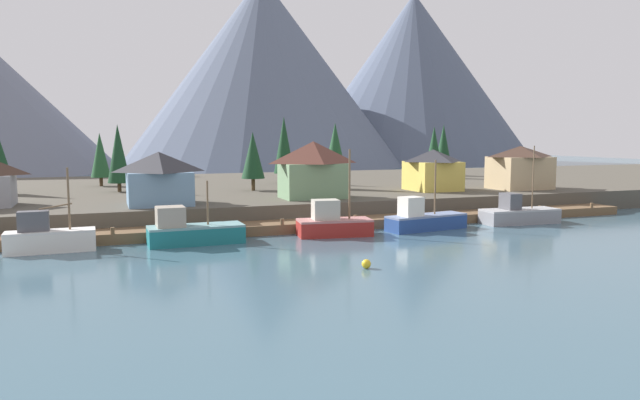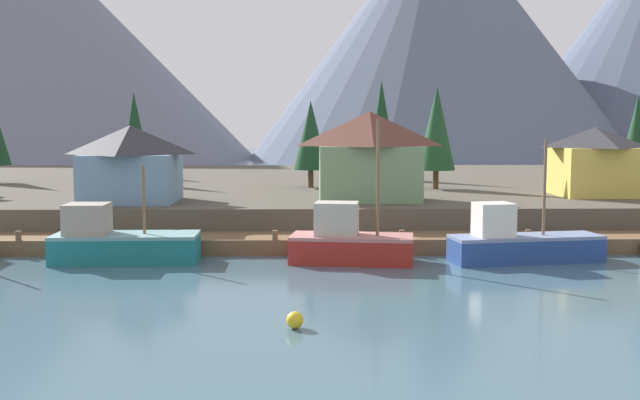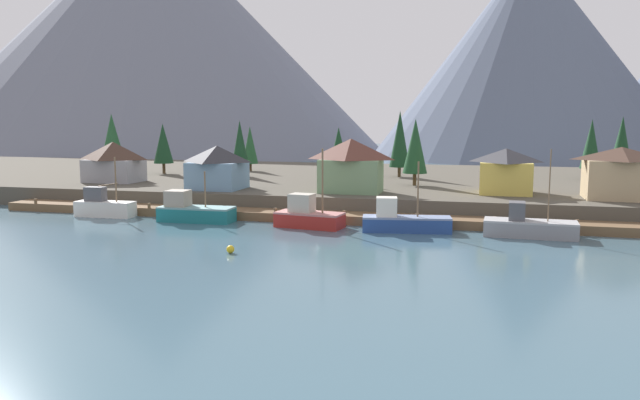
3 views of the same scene
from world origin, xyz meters
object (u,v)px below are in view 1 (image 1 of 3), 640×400
Objects in this scene: fishing_boat_grey at (519,214)px; conifer_far_right at (100,155)px; house_green at (313,169)px; conifer_back_right at (118,154)px; house_yellow at (433,169)px; conifer_back_left at (253,155)px; fishing_boat_white at (48,238)px; fishing_boat_teal at (192,231)px; fishing_boat_red at (333,223)px; conifer_near_left at (434,147)px; fishing_boat_blue at (424,219)px; conifer_far_left at (284,145)px; house_blue at (159,178)px; channel_buoy at (366,264)px; conifer_near_right at (335,150)px; house_tan at (520,167)px; conifer_centre at (443,147)px.

fishing_boat_grey is 1.15× the size of conifer_far_right.
conifer_back_right is (-21.38, 16.43, 1.60)m from house_green.
conifer_back_left is at bearing 160.60° from house_yellow.
house_green is at bearing 20.18° from fishing_boat_white.
fishing_boat_teal is 1.01× the size of fishing_boat_red.
fishing_boat_grey is 58.69m from conifer_far_right.
conifer_back_left is at bearing 103.25° from fishing_boat_red.
fishing_boat_blue is at bearing -122.68° from conifer_near_left.
conifer_near_left reaches higher than fishing_boat_red.
conifer_back_right reaches higher than fishing_boat_white.
conifer_back_right is 0.86× the size of conifer_far_left.
fishing_boat_red is 24.63m from conifer_back_left.
house_blue is 17.75m from house_green.
channel_buoy is at bearing -63.93° from house_blue.
conifer_near_right is at bearing 71.58° from channel_buoy.
conifer_far_right reaches higher than house_yellow.
conifer_back_left is at bearing 108.44° from fishing_boat_blue.
conifer_near_left is (31.48, 24.69, 1.94)m from house_green.
fishing_boat_red is 12.89m from house_green.
house_tan is 31.20m from house_green.
house_blue is (-25.80, 11.22, 4.28)m from fishing_boat_blue.
fishing_boat_white is 30.35m from house_green.
conifer_back_right is at bearing -171.12° from conifer_near_left.
conifer_far_left is 1.32× the size of conifer_far_right.
fishing_boat_white is 28.84m from conifer_back_right.
conifer_near_left is at bearing 55.43° from fishing_boat_red.
conifer_centre is (18.02, 25.94, 2.54)m from house_yellow.
house_yellow is 0.84× the size of conifer_far_right.
fishing_boat_teal reaches higher than channel_buoy.
house_yellow is at bearing 51.50° from channel_buoy.
fishing_boat_blue is at bearing -43.79° from conifer_back_right.
conifer_centre is at bearing 13.01° from conifer_back_right.
conifer_back_left is at bearing -126.20° from conifer_far_left.
conifer_back_right is at bearing 99.70° from fishing_boat_teal.
fishing_boat_teal is 60.01m from conifer_near_left.
conifer_near_right is (-13.65, 21.69, 6.89)m from fishing_boat_grey.
conifer_far_right is at bearing -177.03° from conifer_centre.
conifer_near_right is (-1.22, 21.99, 6.80)m from fishing_boat_blue.
fishing_boat_red reaches higher than fishing_boat_teal.
conifer_near_left is (0.32, 23.17, 2.33)m from house_tan.
conifer_centre is at bearing 79.00° from house_tan.
fishing_boat_blue is 15.08m from house_green.
house_green is at bearing -98.07° from conifer_far_left.
conifer_near_right is (6.85, 10.19, 1.98)m from house_green.
conifer_far_left is (-28.32, -2.45, 0.59)m from conifer_near_left.
house_yellow reaches higher than fishing_boat_white.
conifer_far_left is at bearing 143.51° from house_tan.
fishing_boat_teal is 1.08× the size of house_tan.
fishing_boat_teal is 1.31× the size of house_yellow.
fishing_boat_teal is 11.78m from house_blue.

